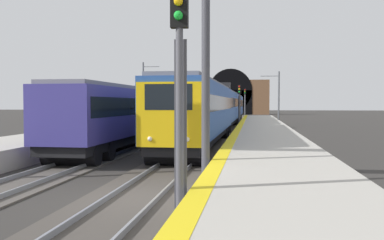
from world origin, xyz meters
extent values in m
plane|color=#302D2B|center=(0.00, 0.00, 0.00)|extent=(320.00, 320.00, 0.00)
cube|color=#ADA89E|center=(0.00, -4.14, 0.46)|extent=(112.00, 4.27, 0.91)
cube|color=yellow|center=(0.00, -2.26, 0.92)|extent=(112.00, 0.50, 0.01)
cube|color=#423D38|center=(0.00, 0.00, 0.03)|extent=(160.00, 3.20, 0.06)
cube|color=gray|center=(0.00, 0.72, 0.14)|extent=(160.00, 0.07, 0.15)
cube|color=gray|center=(0.00, -0.72, 0.14)|extent=(160.00, 0.07, 0.15)
cube|color=gray|center=(0.00, 3.84, 0.14)|extent=(160.00, 0.07, 0.15)
cube|color=#264C99|center=(14.96, 0.00, 2.49)|extent=(19.19, 3.02, 2.99)
cube|color=black|center=(14.96, 0.00, 2.83)|extent=(18.43, 3.05, 0.84)
cube|color=slate|center=(14.96, 0.00, 4.08)|extent=(18.62, 2.59, 0.20)
cube|color=black|center=(14.96, 0.00, 0.80)|extent=(18.81, 2.68, 0.52)
cylinder|color=black|center=(6.66, 0.07, 0.47)|extent=(0.96, 2.65, 0.94)
cylinder|color=black|center=(8.46, 0.05, 0.47)|extent=(0.96, 2.65, 0.94)
cylinder|color=black|center=(21.45, -0.05, 0.47)|extent=(0.96, 2.65, 0.94)
cylinder|color=black|center=(23.25, -0.07, 0.47)|extent=(0.96, 2.65, 0.94)
cube|color=#E5B20F|center=(5.33, 0.08, 2.35)|extent=(0.14, 2.76, 2.72)
cube|color=black|center=(5.28, 0.08, 3.08)|extent=(0.06, 2.01, 1.07)
sphere|color=#F2EACC|center=(5.27, -0.71, 1.34)|extent=(0.20, 0.20, 0.20)
sphere|color=#F2EACC|center=(5.28, 0.87, 1.34)|extent=(0.20, 0.20, 0.20)
cube|color=#264C99|center=(34.70, 0.00, 2.49)|extent=(19.19, 3.02, 2.99)
cube|color=black|center=(34.70, 0.00, 2.89)|extent=(18.43, 3.05, 0.91)
cube|color=slate|center=(34.70, 0.00, 4.08)|extent=(18.62, 2.59, 0.20)
cube|color=black|center=(34.70, 0.00, 0.80)|extent=(18.81, 2.68, 0.52)
cylinder|color=black|center=(26.22, 0.07, 0.47)|extent=(0.96, 2.65, 0.94)
cylinder|color=black|center=(28.02, 0.05, 0.47)|extent=(0.96, 2.65, 0.94)
cylinder|color=black|center=(41.39, -0.05, 0.47)|extent=(0.96, 2.65, 0.94)
cylinder|color=black|center=(43.19, -0.07, 0.47)|extent=(0.96, 2.65, 0.94)
cube|color=#264C99|center=(54.45, 0.00, 2.49)|extent=(19.19, 3.02, 2.99)
cube|color=black|center=(54.45, 0.00, 2.82)|extent=(18.43, 3.05, 1.06)
cube|color=slate|center=(54.45, 0.00, 4.08)|extent=(18.62, 2.59, 0.20)
cube|color=black|center=(54.45, 0.00, 0.80)|extent=(18.81, 2.68, 0.52)
cylinder|color=black|center=(46.17, 0.07, 0.47)|extent=(0.96, 2.65, 0.94)
cylinder|color=black|center=(47.97, 0.05, 0.47)|extent=(0.96, 2.65, 0.94)
cylinder|color=black|center=(60.93, -0.05, 0.47)|extent=(0.96, 2.65, 0.94)
cylinder|color=black|center=(62.73, -0.07, 0.47)|extent=(0.96, 2.65, 0.94)
cube|color=black|center=(34.70, 0.00, 4.63)|extent=(1.31, 1.73, 0.90)
cube|color=navy|center=(13.72, 4.56, 2.32)|extent=(18.51, 2.97, 2.60)
cube|color=black|center=(13.72, 4.56, 2.65)|extent=(17.77, 2.99, 0.92)
cube|color=slate|center=(13.72, 4.56, 3.73)|extent=(17.95, 2.55, 0.20)
cube|color=black|center=(13.72, 4.56, 0.83)|extent=(18.14, 2.63, 0.54)
cylinder|color=black|center=(21.47, 4.48, 0.49)|extent=(1.00, 2.56, 0.97)
cylinder|color=black|center=(19.67, 4.50, 0.49)|extent=(1.00, 2.56, 0.97)
cylinder|color=black|center=(7.78, 4.62, 0.49)|extent=(1.00, 2.56, 0.97)
cylinder|color=black|center=(5.98, 4.64, 0.49)|extent=(1.00, 2.56, 0.97)
cube|color=yellow|center=(23.00, 4.46, 2.26)|extent=(0.15, 2.67, 2.47)
cube|color=black|center=(23.05, 4.46, 2.84)|extent=(0.06, 1.94, 0.94)
sphere|color=#F2EACC|center=(23.07, 5.22, 1.37)|extent=(0.20, 0.20, 0.20)
sphere|color=#F2EACC|center=(23.05, 3.70, 1.37)|extent=(0.20, 0.20, 0.20)
cube|color=navy|center=(32.86, 4.56, 2.32)|extent=(18.51, 2.97, 2.60)
cube|color=black|center=(32.86, 4.56, 2.58)|extent=(17.77, 2.99, 0.82)
cube|color=slate|center=(32.86, 4.56, 3.73)|extent=(17.95, 2.55, 0.20)
cube|color=black|center=(32.86, 4.56, 0.83)|extent=(18.14, 2.63, 0.54)
cylinder|color=black|center=(40.75, 4.48, 0.49)|extent=(1.00, 2.56, 0.97)
cylinder|color=black|center=(38.95, 4.50, 0.49)|extent=(1.00, 2.56, 0.97)
cylinder|color=black|center=(26.76, 4.62, 0.49)|extent=(1.00, 2.56, 0.97)
cylinder|color=black|center=(24.96, 4.64, 0.49)|extent=(1.00, 2.56, 0.97)
cube|color=navy|center=(51.99, 4.56, 2.32)|extent=(18.51, 2.97, 2.60)
cube|color=black|center=(51.99, 4.56, 2.68)|extent=(17.77, 2.99, 0.83)
cube|color=slate|center=(51.99, 4.56, 3.73)|extent=(17.95, 2.55, 0.20)
cube|color=black|center=(51.99, 4.56, 0.83)|extent=(18.14, 2.63, 0.54)
cylinder|color=black|center=(59.94, 4.48, 0.49)|extent=(1.00, 2.56, 0.97)
cylinder|color=black|center=(58.14, 4.49, 0.49)|extent=(1.00, 2.56, 0.97)
cylinder|color=black|center=(45.85, 4.62, 0.49)|extent=(1.00, 2.56, 0.97)
cylinder|color=black|center=(44.05, 4.64, 0.49)|extent=(1.00, 2.56, 0.97)
cube|color=black|center=(32.86, 4.56, 4.28)|extent=(1.32, 1.68, 0.90)
cylinder|color=#4C4C54|center=(-2.66, -1.78, 2.23)|extent=(0.16, 0.16, 4.47)
cube|color=black|center=(-2.66, -1.78, 4.99)|extent=(0.20, 0.38, 1.05)
cube|color=#4C4C54|center=(-2.52, -1.78, 2.23)|extent=(0.04, 0.28, 4.02)
sphere|color=yellow|center=(-2.79, -1.78, 5.02)|extent=(0.20, 0.20, 0.20)
sphere|color=green|center=(-2.79, -1.78, 4.72)|extent=(0.20, 0.20, 0.20)
cylinder|color=#4C4C54|center=(37.04, -1.78, 1.94)|extent=(0.16, 0.16, 3.89)
cube|color=black|center=(37.04, -1.78, 4.41)|extent=(0.20, 0.38, 1.05)
cube|color=#4C4C54|center=(37.18, -1.78, 1.94)|extent=(0.04, 0.28, 3.50)
sphere|color=red|center=(36.91, -1.78, 4.74)|extent=(0.20, 0.20, 0.20)
sphere|color=yellow|center=(36.91, -1.78, 4.44)|extent=(0.20, 0.20, 0.20)
sphere|color=green|center=(36.91, -1.78, 4.14)|extent=(0.20, 0.20, 0.20)
cylinder|color=#4C4C54|center=(69.13, -1.78, 2.27)|extent=(0.16, 0.16, 4.53)
cube|color=black|center=(69.13, -1.78, 5.06)|extent=(0.20, 0.38, 1.05)
cube|color=#4C4C54|center=(69.27, -1.78, 2.27)|extent=(0.04, 0.28, 4.08)
sphere|color=red|center=(69.00, -1.78, 5.38)|extent=(0.20, 0.20, 0.20)
sphere|color=yellow|center=(69.00, -1.78, 5.08)|extent=(0.20, 0.20, 0.20)
sphere|color=green|center=(69.00, -1.78, 4.78)|extent=(0.20, 0.20, 0.20)
cylinder|color=#3F3F47|center=(2.26, -1.81, 3.62)|extent=(0.28, 0.28, 7.25)
cube|color=brown|center=(94.83, 2.28, 4.31)|extent=(2.60, 19.12, 8.62)
cube|color=black|center=(93.48, 2.28, 3.02)|extent=(0.12, 10.71, 6.04)
cylinder|color=black|center=(93.48, 2.28, 6.04)|extent=(0.12, 10.71, 10.71)
cylinder|color=#595B60|center=(43.34, 11.24, 4.15)|extent=(0.22, 0.22, 8.29)
cylinder|color=#595B60|center=(43.34, 10.13, 7.69)|extent=(0.08, 2.21, 0.08)
cylinder|color=#595B60|center=(44.84, -6.68, 3.50)|extent=(0.22, 0.22, 7.00)
cylinder|color=#595B60|center=(44.84, -5.49, 6.40)|extent=(0.08, 2.37, 0.08)
camera|label=1|loc=(-11.81, -3.39, 2.83)|focal=39.55mm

